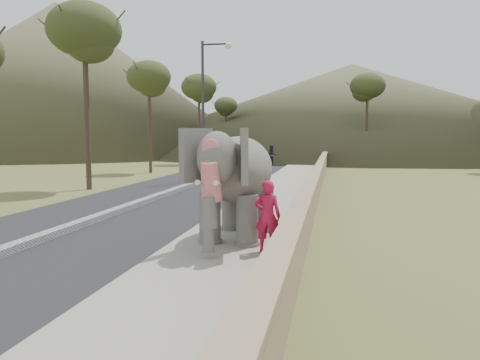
% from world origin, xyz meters
% --- Properties ---
extents(ground, '(160.00, 160.00, 0.00)m').
position_xyz_m(ground, '(0.00, 0.00, 0.00)').
color(ground, olive).
rests_on(ground, ground).
extents(road, '(7.00, 120.00, 0.03)m').
position_xyz_m(road, '(-5.00, 10.00, 0.01)').
color(road, black).
rests_on(road, ground).
extents(median, '(0.35, 120.00, 0.22)m').
position_xyz_m(median, '(-5.00, 10.00, 0.11)').
color(median, black).
rests_on(median, ground).
extents(walkway, '(3.00, 120.00, 0.15)m').
position_xyz_m(walkway, '(0.00, 10.00, 0.07)').
color(walkway, '#9E9687').
rests_on(walkway, ground).
extents(parapet, '(0.30, 120.00, 1.10)m').
position_xyz_m(parapet, '(1.65, 10.00, 0.55)').
color(parapet, tan).
rests_on(parapet, ground).
extents(lamppost, '(1.76, 0.36, 8.00)m').
position_xyz_m(lamppost, '(-4.69, 17.11, 4.87)').
color(lamppost, '#2D2D32').
rests_on(lamppost, ground).
extents(signboard, '(0.60, 0.08, 2.40)m').
position_xyz_m(signboard, '(-4.50, 16.32, 1.64)').
color(signboard, '#2D2D33').
rests_on(signboard, ground).
extents(hill_left, '(60.00, 60.00, 22.00)m').
position_xyz_m(hill_left, '(-38.00, 55.00, 11.00)').
color(hill_left, brown).
rests_on(hill_left, ground).
extents(hill_far, '(80.00, 80.00, 14.00)m').
position_xyz_m(hill_far, '(5.00, 70.00, 7.00)').
color(hill_far, brown).
rests_on(hill_far, ground).
extents(elephant_and_man, '(2.35, 3.91, 2.72)m').
position_xyz_m(elephant_and_man, '(0.02, 2.69, 1.50)').
color(elephant_and_man, slate).
rests_on(elephant_and_man, ground).
extents(motorcyclist, '(2.43, 1.71, 1.90)m').
position_xyz_m(motorcyclist, '(-3.18, 28.49, 0.76)').
color(motorcyclist, maroon).
rests_on(motorcyclist, ground).
extents(trees, '(47.18, 44.50, 9.43)m').
position_xyz_m(trees, '(0.23, 28.14, 4.00)').
color(trees, '#473828').
rests_on(trees, ground).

